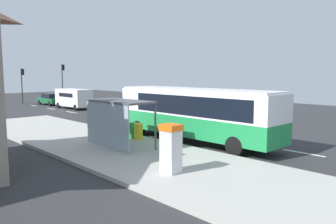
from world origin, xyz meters
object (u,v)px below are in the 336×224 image
recycling_bin_yellow (139,131)px  recycling_bin_orange (125,129)px  ticket_machine (171,148)px  traffic_light_near_side (63,77)px  white_van (74,97)px  bus_shelter (115,112)px  bus (194,111)px  traffic_light_median (22,80)px  recycling_bin_green (131,130)px  sedan_near (51,99)px

recycling_bin_yellow → recycling_bin_orange: size_ratio=1.00×
ticket_machine → recycling_bin_orange: 8.16m
traffic_light_near_side → recycling_bin_yellow: bearing=-108.3°
ticket_machine → recycling_bin_yellow: ticket_machine is taller
ticket_machine → traffic_light_near_side: bearing=69.9°
traffic_light_near_side → recycling_bin_orange: bearing=-109.1°
white_van → ticket_machine: (-9.64, -26.13, -0.17)m
bus_shelter → traffic_light_near_side: bearing=68.4°
ticket_machine → bus_shelter: (1.03, 5.27, 0.93)m
bus → bus_shelter: bus is taller
recycling_bin_orange → traffic_light_median: bearing=81.1°
recycling_bin_yellow → recycling_bin_green: 0.70m
recycling_bin_green → sedan_near: bearing=75.9°
bus → white_van: bus is taller
white_van → ticket_machine: 27.85m
traffic_light_near_side → bus_shelter: (-11.91, -30.13, -1.51)m
recycling_bin_yellow → bus_shelter: bearing=-160.1°
white_van → recycling_bin_yellow: size_ratio=5.53×
white_van → recycling_bin_orange: white_van is taller
sedan_near → ticket_machine: (-9.74, -32.59, 0.38)m
traffic_light_near_side → bus: bearing=-102.9°
bus → sedan_near: (4.01, 28.71, -1.05)m
sedan_near → recycling_bin_yellow: 27.30m
bus → recycling_bin_orange: 4.53m
ticket_machine → bus_shelter: 5.45m
ticket_machine → traffic_light_median: traffic_light_median is taller
recycling_bin_yellow → recycling_bin_green: (0.00, 0.70, 0.00)m
recycling_bin_orange → traffic_light_median: (4.60, 29.53, 2.56)m
bus → ticket_machine: bearing=-145.9°
recycling_bin_green → recycling_bin_yellow: bearing=-90.0°
white_van → bus_shelter: bearing=-112.4°
recycling_bin_green → traffic_light_near_side: size_ratio=0.17×
sedan_near → recycling_bin_yellow: size_ratio=4.68×
ticket_machine → white_van: bearing=69.8°
bus_shelter → recycling_bin_orange: bearing=44.8°
bus_shelter → traffic_light_median: bearing=77.9°
bus → recycling_bin_yellow: bus is taller
white_van → sedan_near: 6.48m
ticket_machine → recycling_bin_green: 7.53m
recycling_bin_orange → traffic_light_near_side: bearing=70.9°
traffic_light_near_side → bus_shelter: size_ratio=1.37×
white_van → traffic_light_median: bearing=99.4°
white_van → bus_shelter: size_ratio=1.31×
recycling_bin_green → recycling_bin_orange: (0.00, 0.70, 0.00)m
ticket_machine → traffic_light_median: (7.84, 37.01, 2.04)m
sedan_near → traffic_light_near_side: 5.11m
sedan_near → recycling_bin_green: 26.62m
recycling_bin_green → bus: bearing=-49.3°
recycling_bin_orange → bus_shelter: (-2.21, -2.20, 1.44)m
sedan_near → bus_shelter: 28.70m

